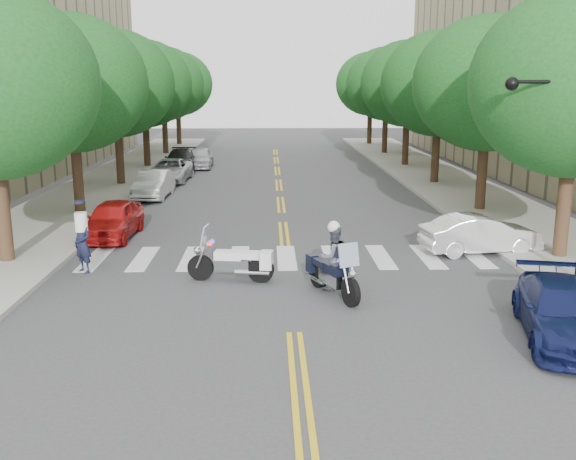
{
  "coord_description": "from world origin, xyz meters",
  "views": [
    {
      "loc": [
        -0.56,
        -13.72,
        5.54
      ],
      "look_at": [
        0.0,
        4.88,
        1.3
      ],
      "focal_mm": 40.0,
      "sensor_mm": 36.0,
      "label": 1
    }
  ],
  "objects_px": {
    "motorcycle_parked": "(238,262)",
    "officer_standing": "(83,244)",
    "convertible": "(480,234)",
    "sedan_blue": "(563,312)",
    "motorcycle_police": "(332,262)"
  },
  "relations": [
    {
      "from": "motorcycle_police",
      "to": "officer_standing",
      "type": "bearing_deg",
      "value": -41.09
    },
    {
      "from": "convertible",
      "to": "sedan_blue",
      "type": "relative_size",
      "value": 0.91
    },
    {
      "from": "officer_standing",
      "to": "motorcycle_parked",
      "type": "bearing_deg",
      "value": 26.55
    },
    {
      "from": "sedan_blue",
      "to": "motorcycle_parked",
      "type": "bearing_deg",
      "value": 161.57
    },
    {
      "from": "motorcycle_parked",
      "to": "sedan_blue",
      "type": "relative_size",
      "value": 0.58
    },
    {
      "from": "motorcycle_parked",
      "to": "convertible",
      "type": "bearing_deg",
      "value": -61.16
    },
    {
      "from": "convertible",
      "to": "sedan_blue",
      "type": "height_order",
      "value": "convertible"
    },
    {
      "from": "motorcycle_parked",
      "to": "officer_standing",
      "type": "xyz_separation_m",
      "value": [
        -4.68,
        1.04,
        0.32
      ]
    },
    {
      "from": "convertible",
      "to": "motorcycle_parked",
      "type": "bearing_deg",
      "value": 101.69
    },
    {
      "from": "motorcycle_police",
      "to": "officer_standing",
      "type": "height_order",
      "value": "motorcycle_police"
    },
    {
      "from": "officer_standing",
      "to": "sedan_blue",
      "type": "height_order",
      "value": "officer_standing"
    },
    {
      "from": "officer_standing",
      "to": "sedan_blue",
      "type": "xyz_separation_m",
      "value": [
        12.07,
        -5.51,
        -0.26
      ]
    },
    {
      "from": "motorcycle_parked",
      "to": "officer_standing",
      "type": "height_order",
      "value": "officer_standing"
    },
    {
      "from": "convertible",
      "to": "sedan_blue",
      "type": "distance_m",
      "value": 7.44
    },
    {
      "from": "motorcycle_parked",
      "to": "convertible",
      "type": "xyz_separation_m",
      "value": [
        7.95,
        2.94,
        0.08
      ]
    }
  ]
}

